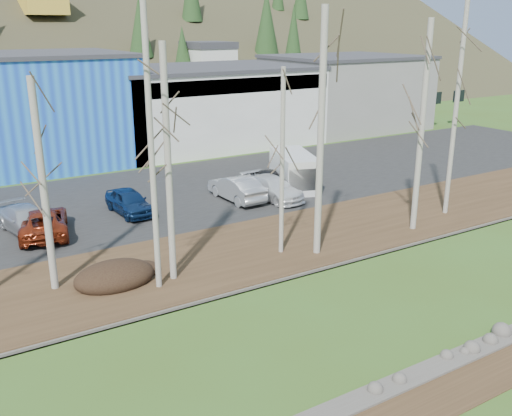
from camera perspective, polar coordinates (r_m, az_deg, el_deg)
dirt_strip at (r=17.73m, az=16.20°, el=-18.28°), size 80.00×1.80×0.03m
near_bank_rocks at (r=18.27m, az=13.81°, el=-16.90°), size 80.00×0.80×0.50m
river at (r=20.84m, az=5.68°, el=-11.74°), size 80.00×8.00×0.90m
far_bank_rocks at (r=23.83m, az=-0.32°, el=-7.64°), size 80.00×0.80×0.46m
far_bank at (r=26.35m, az=-3.95°, el=-4.92°), size 80.00×7.00×0.15m
parking_lot at (r=35.47m, az=-11.91°, el=0.77°), size 80.00×14.00×0.14m
building_white at (r=52.02m, az=-4.98°, el=10.24°), size 18.36×12.24×6.80m
building_grey at (r=60.84m, az=8.85°, el=11.43°), size 14.28×12.24×7.30m
dirt_mound at (r=24.21m, az=-13.97°, el=-6.55°), size 3.33×2.35×0.65m
birch_1 at (r=23.19m, az=-20.49°, el=1.90°), size 0.29×0.29×8.37m
birch_2 at (r=21.87m, az=-10.42°, el=5.74°), size 0.23×0.23×11.26m
birch_3 at (r=22.74m, az=-8.77°, el=4.09°), size 0.27×0.27×9.55m
birch_4 at (r=25.46m, az=2.63°, el=4.45°), size 0.21×0.21×8.43m
birch_5 at (r=25.25m, az=6.49°, el=7.13°), size 0.31×0.31×10.92m
birch_6 at (r=29.53m, az=16.23°, el=7.62°), size 0.29×0.29×10.44m
birch_7 at (r=32.59m, az=19.44°, el=9.95°), size 0.25×0.25×12.37m
car_2 at (r=30.55m, az=-20.47°, el=-1.31°), size 3.26×5.26×1.36m
car_3 at (r=31.20m, az=-21.93°, el=-1.13°), size 2.71×4.80×1.31m
car_4 at (r=32.64m, az=-12.55°, el=0.63°), size 1.88×4.14×1.38m
car_5 at (r=34.35m, az=-1.96°, el=2.02°), size 1.69×4.57×1.49m
car_6 at (r=36.77m, az=1.04°, el=2.93°), size 3.63×5.11×1.29m
car_7 at (r=34.59m, az=1.68°, el=2.01°), size 2.32×4.82×1.35m
van_white at (r=36.98m, az=3.91°, el=3.72°), size 3.72×5.48×2.22m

